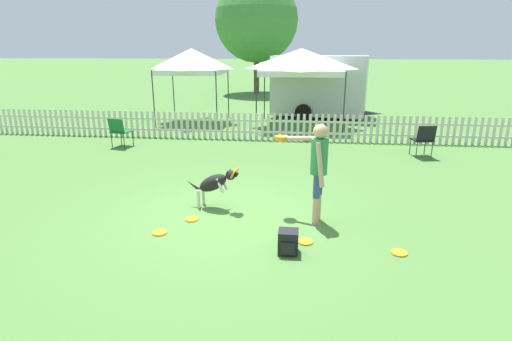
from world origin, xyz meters
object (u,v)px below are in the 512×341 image
(frisbee_near_handler, at_px, (305,242))
(canopy_tent_secondary, at_px, (192,61))
(frisbee_midfield, at_px, (399,253))
(leaping_dog, at_px, (215,183))
(handler_person, at_px, (317,161))
(tree_left_grove, at_px, (257,20))
(equipment_trailer, at_px, (320,85))
(frisbee_near_dog, at_px, (192,219))
(frisbee_far_scatter, at_px, (160,233))
(backpack_on_grass, at_px, (288,242))
(folding_chair_blue_left, at_px, (119,130))
(folding_chair_center, at_px, (424,138))
(canopy_tent_main, at_px, (301,62))

(frisbee_near_handler, distance_m, canopy_tent_secondary, 11.46)
(frisbee_midfield, bearing_deg, leaping_dog, 155.04)
(leaping_dog, bearing_deg, handler_person, 90.31)
(handler_person, bearing_deg, frisbee_near_handler, -177.71)
(tree_left_grove, bearing_deg, equipment_trailer, -67.82)
(canopy_tent_secondary, bearing_deg, frisbee_midfield, -60.77)
(frisbee_midfield, bearing_deg, frisbee_near_dog, 166.10)
(equipment_trailer, bearing_deg, frisbee_midfield, -76.46)
(frisbee_midfield, bearing_deg, frisbee_near_handler, 171.93)
(handler_person, xyz_separation_m, frisbee_far_scatter, (-2.48, -0.77, -1.06))
(leaping_dog, bearing_deg, backpack_on_grass, 54.64)
(frisbee_near_dog, bearing_deg, frisbee_near_handler, -17.75)
(equipment_trailer, bearing_deg, tree_left_grove, 122.19)
(folding_chair_blue_left, distance_m, canopy_tent_secondary, 5.08)
(handler_person, xyz_separation_m, frisbee_near_dog, (-2.11, -0.19, -1.06))
(backpack_on_grass, distance_m, folding_chair_center, 6.78)
(leaping_dog, relative_size, frisbee_midfield, 4.55)
(handler_person, distance_m, frisbee_near_dog, 2.37)
(frisbee_near_handler, distance_m, backpack_on_grass, 0.46)
(frisbee_near_dog, xyz_separation_m, tree_left_grove, (-1.24, 20.73, 4.61))
(handler_person, bearing_deg, equipment_trailer, 10.28)
(frisbee_near_dog, bearing_deg, leaping_dog, 63.10)
(canopy_tent_secondary, relative_size, tree_left_grove, 0.40)
(frisbee_near_dog, distance_m, equipment_trailer, 11.76)
(frisbee_near_dog, relative_size, canopy_tent_main, 0.08)
(frisbee_far_scatter, height_order, folding_chair_blue_left, folding_chair_blue_left)
(frisbee_midfield, relative_size, equipment_trailer, 0.05)
(frisbee_near_dog, bearing_deg, frisbee_far_scatter, -122.58)
(canopy_tent_main, relative_size, canopy_tent_secondary, 1.06)
(leaping_dog, height_order, equipment_trailer, equipment_trailer)
(frisbee_midfield, distance_m, folding_chair_blue_left, 9.06)
(backpack_on_grass, bearing_deg, leaping_dog, 132.06)
(canopy_tent_secondary, distance_m, equipment_trailer, 5.49)
(handler_person, distance_m, folding_chair_center, 5.58)
(frisbee_near_handler, xyz_separation_m, folding_chair_blue_left, (-5.55, 5.66, 0.52))
(frisbee_far_scatter, height_order, canopy_tent_secondary, canopy_tent_secondary)
(canopy_tent_secondary, bearing_deg, backpack_on_grass, -68.20)
(frisbee_near_dog, bearing_deg, canopy_tent_secondary, 104.75)
(frisbee_midfield, xyz_separation_m, tree_left_grove, (-4.56, 21.55, 4.61))
(leaping_dog, relative_size, folding_chair_center, 1.19)
(frisbee_near_dog, distance_m, backpack_on_grass, 1.98)
(handler_person, height_order, backpack_on_grass, handler_person)
(frisbee_near_dog, distance_m, folding_chair_center, 7.09)
(backpack_on_grass, height_order, canopy_tent_secondary, canopy_tent_secondary)
(leaping_dog, height_order, frisbee_near_dog, leaping_dog)
(equipment_trailer, bearing_deg, canopy_tent_main, -99.25)
(handler_person, height_order, equipment_trailer, equipment_trailer)
(folding_chair_blue_left, bearing_deg, frisbee_near_handler, 146.96)
(folding_chair_blue_left, bearing_deg, canopy_tent_secondary, -90.27)
(folding_chair_blue_left, height_order, canopy_tent_main, canopy_tent_main)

